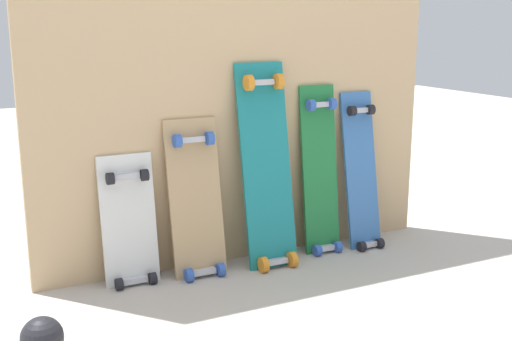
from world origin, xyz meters
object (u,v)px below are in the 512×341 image
skateboard_teal (267,173)px  skateboard_green (320,177)px  skateboard_natural (196,206)px  skateboard_blue (362,178)px  rubber_ball (42,338)px  skateboard_white (130,228)px

skateboard_teal → skateboard_green: 0.31m
skateboard_natural → skateboard_green: (0.63, 0.01, 0.06)m
skateboard_natural → skateboard_green: bearing=1.3°
skateboard_blue → rubber_ball: bearing=-163.7°
skateboard_green → rubber_ball: size_ratio=6.07×
skateboard_green → skateboard_blue: (0.22, -0.02, -0.02)m
skateboard_white → rubber_ball: 0.68m
skateboard_teal → skateboard_white: bearing=175.6°
skateboard_natural → skateboard_blue: size_ratio=0.91×
rubber_ball → skateboard_white: bearing=48.6°
skateboard_teal → skateboard_natural: bearing=176.2°
skateboard_natural → skateboard_teal: (0.33, -0.02, 0.12)m
skateboard_natural → skateboard_blue: bearing=-0.5°
skateboard_blue → skateboard_green: bearing=174.1°
skateboard_white → skateboard_natural: (0.29, -0.03, 0.07)m
skateboard_natural → rubber_ball: (-0.72, -0.47, -0.23)m
skateboard_white → rubber_ball: skateboard_white is taller
skateboard_green → skateboard_teal: bearing=-173.1°
skateboard_teal → skateboard_green: (0.30, 0.04, -0.06)m
rubber_ball → skateboard_teal: bearing=22.9°
skateboard_teal → skateboard_blue: bearing=1.5°
skateboard_green → skateboard_natural: bearing=-178.7°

